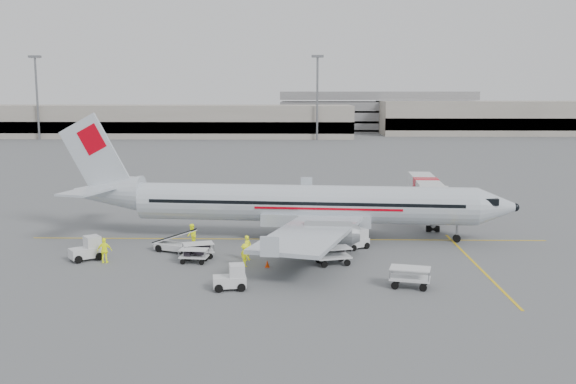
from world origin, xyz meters
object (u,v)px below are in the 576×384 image
belt_loader (176,237)px  aircraft (305,178)px  tug_fore (356,239)px  tug_mid (230,277)px  tug_aft (86,249)px  jet_bridge (425,199)px

belt_loader → aircraft: bearing=48.5°
aircraft → tug_fore: 6.98m
tug_fore → tug_mid: size_ratio=0.96×
aircraft → belt_loader: size_ratio=8.50×
tug_mid → tug_aft: bearing=139.2°
tug_aft → jet_bridge: bearing=-7.1°
aircraft → tug_mid: (-4.82, -14.58, -4.42)m
aircraft → tug_fore: bearing=-35.4°
aircraft → tug_mid: bearing=-103.4°
tug_fore → tug_aft: tug_aft is taller
aircraft → tug_fore: (4.11, -3.48, -4.45)m
jet_bridge → tug_fore: 14.48m
tug_fore → jet_bridge: bearing=21.6°
tug_fore → belt_loader: bearing=150.0°
jet_bridge → aircraft: bearing=-140.5°
belt_loader → tug_mid: bearing=-38.5°
aircraft → tug_aft: (-16.44, -7.58, -4.34)m
tug_mid → tug_aft: size_ratio=0.91×
jet_bridge → belt_loader: size_ratio=3.52×
belt_loader → tug_aft: 6.85m
tug_fore → tug_aft: 20.95m
belt_loader → tug_mid: (5.32, -9.70, -0.40)m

